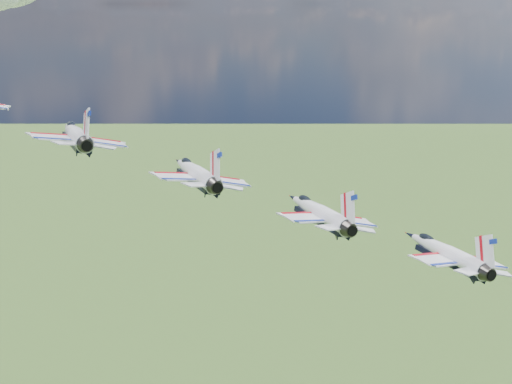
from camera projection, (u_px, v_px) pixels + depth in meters
jet_1 at (75, 134)px, 77.21m from camera, size 13.51×16.62×6.01m
jet_2 at (195, 173)px, 76.11m from camera, size 13.51×16.62×6.01m
jet_3 at (318, 212)px, 75.01m from camera, size 13.51×16.62×6.01m
jet_4 at (445, 252)px, 73.91m from camera, size 13.51×16.62×6.01m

